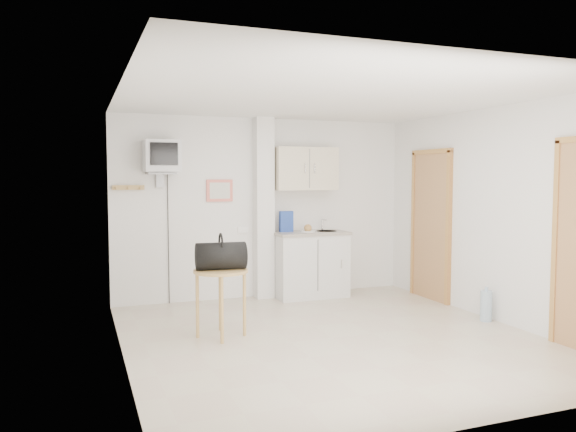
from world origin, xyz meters
name	(u,v)px	position (x,y,z in m)	size (l,w,h in m)	color
ground	(332,338)	(0.00, 0.00, 0.00)	(4.50, 4.50, 0.00)	#C3B69C
room_envelope	(350,191)	(0.24, 0.09, 1.54)	(4.24, 4.54, 2.55)	white
kitchenette	(309,240)	(0.57, 2.00, 0.80)	(1.03, 0.58, 2.10)	silver
crt_television	(162,157)	(-1.45, 2.02, 1.94)	(0.44, 0.45, 2.15)	slate
round_table	(221,280)	(-1.08, 0.46, 0.61)	(0.57, 0.57, 0.72)	tan
duffel_bag	(221,256)	(-1.07, 0.47, 0.86)	(0.54, 0.33, 0.38)	black
water_bottle	(486,306)	(1.98, -0.01, 0.18)	(0.13, 0.13, 0.40)	#98B2C7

